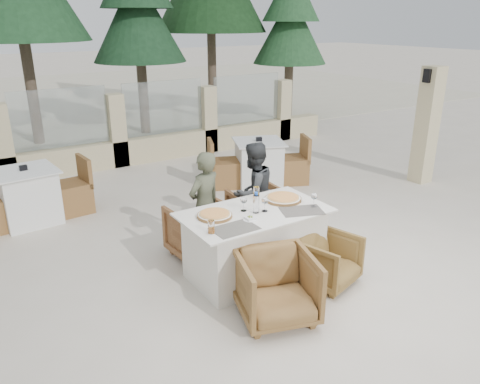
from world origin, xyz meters
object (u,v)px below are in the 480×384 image
pizza_right (283,198)px  bg_table_b (259,163)px  beer_glass_left (211,227)px  armchair_far_right (259,214)px  wine_glass_corner (314,199)px  armchair_near_left (277,287)px  dining_table (254,243)px  diner_right (253,192)px  bg_table_a (28,196)px  pizza_left (215,215)px  olive_dish (250,218)px  beer_glass_right (256,193)px  water_bottle (256,203)px  diner_left (205,205)px  armchair_near_right (328,260)px  wine_glass_near (265,203)px  wine_glass_centre (244,203)px  armchair_far_left (202,231)px

pizza_right → bg_table_b: (1.33, 2.42, -0.41)m
beer_glass_left → armchair_far_right: bearing=38.2°
wine_glass_corner → armchair_near_left: (-0.90, -0.55, -0.53)m
dining_table → diner_right: 0.95m
bg_table_b → beer_glass_left: bearing=-109.4°
armchair_far_right → bg_table_a: (-2.47, 2.14, 0.06)m
dining_table → beer_glass_left: bearing=-161.5°
pizza_left → armchair_far_right: pizza_left is taller
olive_dish → armchair_far_right: (0.78, 0.94, -0.47)m
beer_glass_right → diner_right: (0.26, 0.44, -0.19)m
wine_glass_corner → bg_table_b: (1.17, 2.76, -0.48)m
armchair_far_right → bg_table_b: bearing=-120.6°
beer_glass_left → armchair_far_right: 1.70m
pizza_left → bg_table_b: size_ratio=0.23×
water_bottle → diner_left: diner_left is taller
olive_dish → pizza_right: bearing=22.6°
beer_glass_right → armchair_near_right: 1.11m
olive_dish → armchair_near_right: olive_dish is taller
wine_glass_near → armchair_near_right: size_ratio=0.30×
wine_glass_centre → diner_right: size_ratio=0.14×
pizza_left → beer_glass_left: 0.39m
pizza_right → wine_glass_near: size_ratio=2.28×
beer_glass_left → armchair_near_right: size_ratio=0.22×
pizza_left → olive_dish: 0.38m
wine_glass_corner → beer_glass_right: size_ratio=1.33×
water_bottle → wine_glass_centre: size_ratio=1.27×
pizza_right → olive_dish: (-0.63, -0.26, -0.01)m
water_bottle → armchair_near_right: bearing=-43.2°
dining_table → armchair_far_left: dining_table is taller
bg_table_a → armchair_near_right: bearing=-60.0°
dining_table → wine_glass_near: (0.09, -0.05, 0.48)m
armchair_far_right → armchair_near_right: armchair_far_right is taller
beer_glass_right → bg_table_a: 3.37m
water_bottle → armchair_far_right: water_bottle is taller
dining_table → water_bottle: bearing=-104.8°
wine_glass_corner → pizza_left: bearing=162.3°
wine_glass_centre → diner_right: (0.59, 0.69, -0.21)m
pizza_left → diner_right: (0.94, 0.66, -0.14)m
bg_table_b → olive_dish: bearing=-103.7°
pizza_left → water_bottle: size_ratio=1.59×
beer_glass_left → wine_glass_near: bearing=12.6°
pizza_right → bg_table_a: 3.68m
wine_glass_corner → dining_table: bearing=159.0°
dining_table → olive_dish: bearing=-136.4°
armchair_far_left → armchair_far_right: bearing=179.5°
pizza_left → diner_left: 0.65m
beer_glass_left → armchair_far_right: size_ratio=0.19×
dining_table → armchair_far_right: 0.99m
dining_table → armchair_near_right: 0.82m
beer_glass_left → pizza_right: bearing=16.0°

